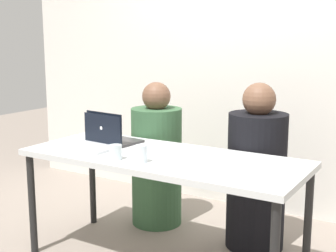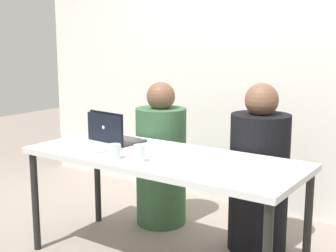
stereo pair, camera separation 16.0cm
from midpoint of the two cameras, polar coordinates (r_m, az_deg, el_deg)
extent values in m
cube|color=silver|center=(4.17, 11.46, 7.11)|extent=(4.80, 0.10, 2.52)
cube|color=silver|center=(3.03, 0.72, -3.94)|extent=(1.85, 0.74, 0.04)
cylinder|color=black|center=(3.47, -14.60, -8.92)|extent=(0.05, 0.05, 0.72)
cylinder|color=black|center=(3.90, -7.43, -6.48)|extent=(0.05, 0.05, 0.72)
cylinder|color=black|center=(3.09, 18.13, -11.65)|extent=(0.05, 0.05, 0.72)
cylinder|color=#365D3A|center=(3.80, 0.35, -4.96)|extent=(0.41, 0.41, 0.95)
sphere|color=brown|center=(3.69, 0.36, 3.65)|extent=(0.23, 0.23, 0.23)
cylinder|color=black|center=(3.42, 12.31, -6.77)|extent=(0.48, 0.48, 0.98)
sphere|color=brown|center=(3.29, 12.72, 3.11)|extent=(0.23, 0.23, 0.23)
cube|color=#3B383A|center=(3.43, -4.63, -1.73)|extent=(0.37, 0.27, 0.02)
cube|color=black|center=(3.33, -6.17, -0.11)|extent=(0.34, 0.05, 0.21)
sphere|color=white|center=(3.32, -6.36, -0.15)|extent=(0.04, 0.04, 0.04)
cube|color=silver|center=(3.25, -7.81, -2.49)|extent=(0.36, 0.25, 0.02)
cube|color=black|center=(3.31, -6.38, -0.28)|extent=(0.34, 0.04, 0.20)
sphere|color=white|center=(3.32, -6.21, -0.24)|extent=(0.04, 0.04, 0.04)
cylinder|color=silver|center=(2.94, -4.98, -3.12)|extent=(0.08, 0.08, 0.09)
cylinder|color=silver|center=(2.94, -4.98, -3.52)|extent=(0.07, 0.07, 0.05)
cylinder|color=silver|center=(2.85, -1.90, -3.36)|extent=(0.07, 0.07, 0.11)
cylinder|color=silver|center=(2.86, -1.89, -3.83)|extent=(0.06, 0.06, 0.06)
camera|label=1|loc=(0.08, -88.50, 0.28)|focal=50.00mm
camera|label=2|loc=(0.08, 91.50, -0.28)|focal=50.00mm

